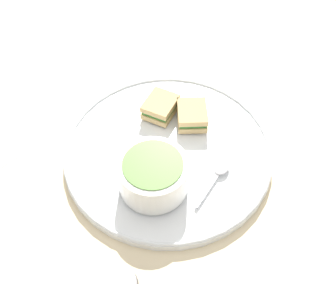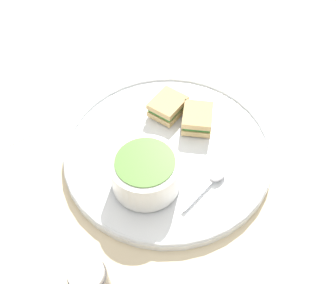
{
  "view_description": "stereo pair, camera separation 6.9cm",
  "coord_description": "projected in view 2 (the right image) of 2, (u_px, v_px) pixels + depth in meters",
  "views": [
    {
      "loc": [
        -0.13,
        -0.41,
        0.58
      ],
      "look_at": [
        0.0,
        0.0,
        0.04
      ],
      "focal_mm": 42.0,
      "sensor_mm": 36.0,
      "label": 1
    },
    {
      "loc": [
        -0.06,
        -0.43,
        0.58
      ],
      "look_at": [
        0.0,
        0.0,
        0.04
      ],
      "focal_mm": 42.0,
      "sensor_mm": 36.0,
      "label": 2
    }
  ],
  "objects": [
    {
      "name": "plate",
      "position": [
        168.0,
        151.0,
        0.71
      ],
      "size": [
        0.38,
        0.38,
        0.02
      ],
      "color": "white",
      "rests_on": "ground_plane"
    },
    {
      "name": "soup_bowl",
      "position": [
        146.0,
        172.0,
        0.64
      ],
      "size": [
        0.11,
        0.11,
        0.06
      ],
      "color": "white",
      "rests_on": "plate"
    },
    {
      "name": "sandwich_half_far",
      "position": [
        168.0,
        106.0,
        0.75
      ],
      "size": [
        0.08,
        0.08,
        0.03
      ],
      "rotation": [
        0.0,
        0.0,
        0.82
      ],
      "color": "tan",
      "rests_on": "plate"
    },
    {
      "name": "ground_plane",
      "position": [
        168.0,
        154.0,
        0.72
      ],
      "size": [
        2.4,
        2.4,
        0.0
      ],
      "primitive_type": "plane",
      "color": "beige"
    },
    {
      "name": "spoon",
      "position": [
        215.0,
        177.0,
        0.66
      ],
      "size": [
        0.09,
        0.08,
        0.01
      ],
      "rotation": [
        0.0,
        0.0,
        6.99
      ],
      "color": "silver",
      "rests_on": "plate"
    },
    {
      "name": "salt_shaker",
      "position": [
        91.0,
        284.0,
        0.53
      ],
      "size": [
        0.05,
        0.05,
        0.09
      ],
      "color": "#4C4742",
      "rests_on": "ground_plane"
    },
    {
      "name": "sandwich_half_near",
      "position": [
        197.0,
        118.0,
        0.73
      ],
      "size": [
        0.07,
        0.08,
        0.03
      ],
      "rotation": [
        0.0,
        0.0,
        1.31
      ],
      "color": "tan",
      "rests_on": "plate"
    }
  ]
}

